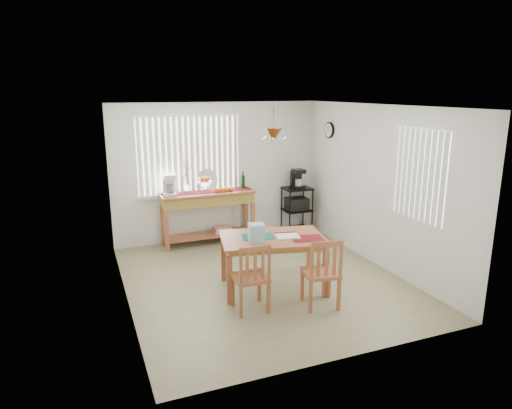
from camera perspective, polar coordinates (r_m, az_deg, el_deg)
name	(u,v)px	position (r m, az deg, el deg)	size (l,w,h in m)	color
ground	(263,280)	(7.05, 0.90, -9.45)	(4.00, 4.50, 0.01)	gray
room_shell	(263,170)	(6.57, 0.93, 4.29)	(4.20, 4.70, 2.70)	white
sideboard	(209,205)	(8.50, -5.95, -0.06)	(1.75, 0.49, 0.98)	#AA6039
sideboard_items	(193,185)	(8.36, -7.91, 2.43)	(1.66, 0.42, 0.75)	maroon
wire_cart	(297,206)	(9.20, 5.13, -0.13)	(0.54, 0.43, 0.92)	black
cart_items	(297,179)	(9.09, 5.17, 3.19)	(0.22, 0.26, 0.38)	black
dining_table	(272,243)	(6.54, 2.08, -4.82)	(1.62, 1.22, 0.78)	#AA6039
table_items	(264,234)	(6.34, 1.06, -3.68)	(1.11, 0.74, 0.25)	#12665A
chair_left	(251,278)	(5.96, -0.59, -9.15)	(0.46, 0.46, 0.94)	#AA6039
chair_right	(322,273)	(6.12, 8.23, -8.49)	(0.52, 0.52, 0.97)	#AA6039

